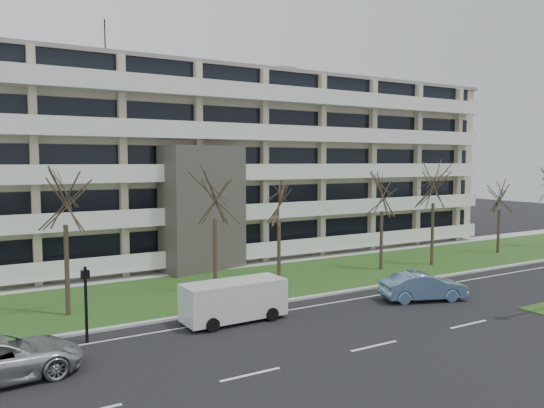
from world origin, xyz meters
TOP-DOWN VIEW (x-y plane):
  - ground at (0.00, 0.00)m, footprint 160.00×160.00m
  - grass_verge at (0.00, 13.00)m, footprint 90.00×10.00m
  - curb at (0.00, 8.00)m, footprint 90.00×0.35m
  - sidewalk at (0.00, 18.50)m, footprint 90.00×2.00m
  - lane_edge_line at (0.00, 6.50)m, footprint 90.00×0.12m
  - apartment_building at (-0.01, 25.32)m, footprint 60.50×15.10m
  - silver_pickup at (-14.03, 4.09)m, footprint 5.92×3.11m
  - blue_sedan at (7.44, 4.36)m, footprint 5.10×3.18m
  - white_van at (-3.53, 6.24)m, footprint 5.21×2.24m
  - pedestrian_signal at (-10.51, 6.71)m, footprint 0.38×0.33m
  - tree_2 at (-10.52, 11.32)m, footprint 4.19×4.19m
  - tree_3 at (-2.14, 11.69)m, footprint 3.98×3.98m
  - tree_4 at (2.55, 12.10)m, footprint 3.69×3.69m
  - tree_5 at (11.13, 11.94)m, footprint 3.83×3.83m
  - tree_6 at (15.60, 11.26)m, footprint 4.25×4.25m
  - tree_7 at (24.58, 12.16)m, footprint 3.37×3.37m

SIDE VIEW (x-z plane):
  - ground at x=0.00m, z-range 0.00..0.00m
  - lane_edge_line at x=0.00m, z-range 0.00..0.01m
  - grass_verge at x=0.00m, z-range 0.00..0.06m
  - sidewalk at x=0.00m, z-range 0.00..0.08m
  - curb at x=0.00m, z-range 0.00..0.12m
  - blue_sedan at x=7.44m, z-range 0.00..1.59m
  - silver_pickup at x=-14.03m, z-range 0.00..1.59m
  - white_van at x=-3.53m, z-range 0.20..2.20m
  - pedestrian_signal at x=-10.51m, z-range 0.46..3.81m
  - tree_7 at x=24.58m, z-range 1.87..8.61m
  - tree_4 at x=2.55m, z-range 2.05..9.44m
  - tree_5 at x=11.13m, z-range 2.13..9.79m
  - tree_3 at x=-2.14m, z-range 2.21..10.18m
  - tree_2 at x=-10.52m, z-range 2.33..10.71m
  - tree_6 at x=15.60m, z-range 2.36..10.85m
  - apartment_building at x=-0.01m, z-range -1.76..16.99m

